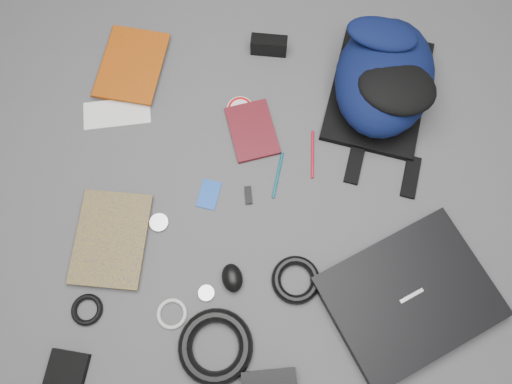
{
  "coord_description": "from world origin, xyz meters",
  "views": [
    {
      "loc": [
        0.01,
        -0.43,
        1.34
      ],
      "look_at": [
        0.0,
        0.0,
        0.02
      ],
      "focal_mm": 35.0,
      "sensor_mm": 36.0,
      "label": 1
    }
  ],
  "objects_px": {
    "textbook_red": "(102,61)",
    "backpack": "(385,77)",
    "laptop": "(409,297)",
    "compact_camera": "(269,45)",
    "power_brick": "(269,382)",
    "mouse": "(232,278)",
    "pouch": "(67,371)",
    "dvd_case": "(252,131)",
    "comic_book": "(76,236)"
  },
  "relations": [
    {
      "from": "textbook_red",
      "to": "backpack",
      "type": "bearing_deg",
      "value": 3.35
    },
    {
      "from": "laptop",
      "to": "textbook_red",
      "type": "distance_m",
      "value": 1.13
    },
    {
      "from": "laptop",
      "to": "compact_camera",
      "type": "distance_m",
      "value": 0.84
    },
    {
      "from": "power_brick",
      "to": "mouse",
      "type": "bearing_deg",
      "value": 105.19
    },
    {
      "from": "pouch",
      "to": "backpack",
      "type": "bearing_deg",
      "value": 44.48
    },
    {
      "from": "textbook_red",
      "to": "pouch",
      "type": "distance_m",
      "value": 0.9
    },
    {
      "from": "laptop",
      "to": "textbook_red",
      "type": "bearing_deg",
      "value": 113.06
    },
    {
      "from": "laptop",
      "to": "dvd_case",
      "type": "distance_m",
      "value": 0.63
    },
    {
      "from": "power_brick",
      "to": "compact_camera",
      "type": "bearing_deg",
      "value": 84.42
    },
    {
      "from": "pouch",
      "to": "textbook_red",
      "type": "bearing_deg",
      "value": 91.02
    },
    {
      "from": "mouse",
      "to": "comic_book",
      "type": "bearing_deg",
      "value": 151.95
    },
    {
      "from": "backpack",
      "to": "pouch",
      "type": "height_order",
      "value": "backpack"
    },
    {
      "from": "dvd_case",
      "to": "mouse",
      "type": "height_order",
      "value": "mouse"
    },
    {
      "from": "textbook_red",
      "to": "comic_book",
      "type": "bearing_deg",
      "value": -81.62
    },
    {
      "from": "textbook_red",
      "to": "power_brick",
      "type": "relative_size",
      "value": 1.85
    },
    {
      "from": "backpack",
      "to": "power_brick",
      "type": "bearing_deg",
      "value": -97.22
    },
    {
      "from": "textbook_red",
      "to": "compact_camera",
      "type": "relative_size",
      "value": 2.28
    },
    {
      "from": "textbook_red",
      "to": "power_brick",
      "type": "xyz_separation_m",
      "value": [
        0.52,
        -0.91,
        0.0
      ]
    },
    {
      "from": "comic_book",
      "to": "backpack",
      "type": "bearing_deg",
      "value": 32.71
    },
    {
      "from": "comic_book",
      "to": "dvd_case",
      "type": "height_order",
      "value": "comic_book"
    },
    {
      "from": "textbook_red",
      "to": "pouch",
      "type": "relative_size",
      "value": 2.63
    },
    {
      "from": "dvd_case",
      "to": "compact_camera",
      "type": "relative_size",
      "value": 1.62
    },
    {
      "from": "comic_book",
      "to": "power_brick",
      "type": "distance_m",
      "value": 0.64
    },
    {
      "from": "comic_book",
      "to": "power_brick",
      "type": "bearing_deg",
      "value": -30.27
    },
    {
      "from": "laptop",
      "to": "dvd_case",
      "type": "xyz_separation_m",
      "value": [
        -0.42,
        0.47,
        -0.01
      ]
    },
    {
      "from": "laptop",
      "to": "comic_book",
      "type": "xyz_separation_m",
      "value": [
        -0.89,
        0.15,
        -0.01
      ]
    },
    {
      "from": "dvd_case",
      "to": "power_brick",
      "type": "distance_m",
      "value": 0.69
    },
    {
      "from": "backpack",
      "to": "pouch",
      "type": "bearing_deg",
      "value": -121.65
    },
    {
      "from": "compact_camera",
      "to": "power_brick",
      "type": "bearing_deg",
      "value": -84.72
    },
    {
      "from": "dvd_case",
      "to": "mouse",
      "type": "relative_size",
      "value": 2.33
    },
    {
      "from": "compact_camera",
      "to": "dvd_case",
      "type": "bearing_deg",
      "value": -94.66
    },
    {
      "from": "laptop",
      "to": "pouch",
      "type": "relative_size",
      "value": 4.3
    },
    {
      "from": "dvd_case",
      "to": "power_brick",
      "type": "xyz_separation_m",
      "value": [
        0.06,
        -0.69,
        0.01
      ]
    },
    {
      "from": "textbook_red",
      "to": "comic_book",
      "type": "distance_m",
      "value": 0.55
    },
    {
      "from": "mouse",
      "to": "pouch",
      "type": "height_order",
      "value": "mouse"
    },
    {
      "from": "comic_book",
      "to": "textbook_red",
      "type": "bearing_deg",
      "value": 93.28
    },
    {
      "from": "textbook_red",
      "to": "mouse",
      "type": "xyz_separation_m",
      "value": [
        0.42,
        -0.66,
        0.01
      ]
    },
    {
      "from": "compact_camera",
      "to": "pouch",
      "type": "distance_m",
      "value": 1.07
    },
    {
      "from": "backpack",
      "to": "dvd_case",
      "type": "height_order",
      "value": "backpack"
    },
    {
      "from": "power_brick",
      "to": "comic_book",
      "type": "bearing_deg",
      "value": 139.38
    },
    {
      "from": "textbook_red",
      "to": "comic_book",
      "type": "relative_size",
      "value": 0.95
    },
    {
      "from": "compact_camera",
      "to": "laptop",
      "type": "bearing_deg",
      "value": -58.85
    },
    {
      "from": "laptop",
      "to": "dvd_case",
      "type": "height_order",
      "value": "laptop"
    },
    {
      "from": "backpack",
      "to": "compact_camera",
      "type": "bearing_deg",
      "value": 171.15
    },
    {
      "from": "power_brick",
      "to": "pouch",
      "type": "distance_m",
      "value": 0.51
    },
    {
      "from": "textbook_red",
      "to": "mouse",
      "type": "distance_m",
      "value": 0.78
    },
    {
      "from": "laptop",
      "to": "comic_book",
      "type": "bearing_deg",
      "value": 141.89
    },
    {
      "from": "laptop",
      "to": "textbook_red",
      "type": "relative_size",
      "value": 1.64
    },
    {
      "from": "backpack",
      "to": "laptop",
      "type": "height_order",
      "value": "backpack"
    },
    {
      "from": "backpack",
      "to": "mouse",
      "type": "relative_size",
      "value": 5.64
    }
  ]
}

